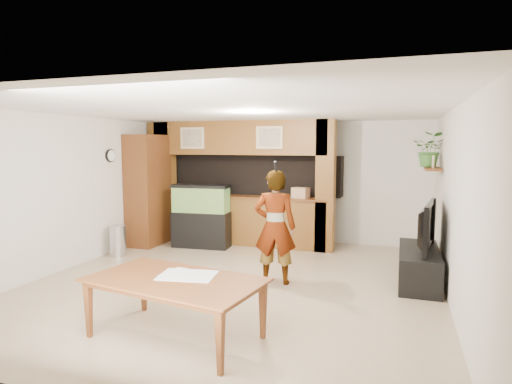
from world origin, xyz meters
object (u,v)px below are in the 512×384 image
(pantry_cabinet, at_px, (148,190))
(aquarium, at_px, (201,217))
(dining_table, at_px, (173,309))
(person, at_px, (275,227))
(television, at_px, (420,226))

(pantry_cabinet, bearing_deg, aquarium, 4.84)
(pantry_cabinet, relative_size, dining_table, 1.23)
(aquarium, height_order, person, person)
(television, relative_size, dining_table, 0.67)
(pantry_cabinet, height_order, dining_table, pantry_cabinet)
(television, bearing_deg, dining_table, 146.38)
(aquarium, bearing_deg, dining_table, -72.73)
(pantry_cabinet, bearing_deg, dining_table, -54.27)
(pantry_cabinet, height_order, television, pantry_cabinet)
(pantry_cabinet, height_order, aquarium, pantry_cabinet)
(aquarium, relative_size, dining_table, 0.69)
(person, relative_size, dining_table, 0.92)
(person, bearing_deg, aquarium, -49.42)
(dining_table, bearing_deg, pantry_cabinet, 134.72)
(person, xyz_separation_m, dining_table, (-0.51, -2.19, -0.54))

